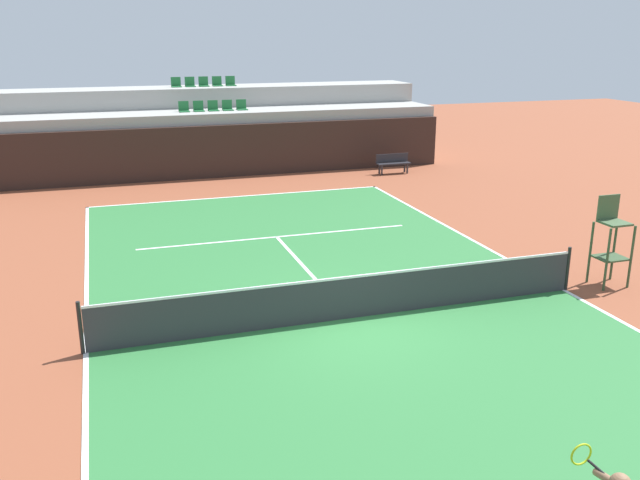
# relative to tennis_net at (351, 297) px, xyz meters

# --- Properties ---
(ground_plane) EXTENTS (80.00, 80.00, 0.00)m
(ground_plane) POSITION_rel_tennis_net_xyz_m (0.00, 0.00, -0.51)
(ground_plane) COLOR brown
(court_surface) EXTENTS (11.00, 24.00, 0.01)m
(court_surface) POSITION_rel_tennis_net_xyz_m (0.00, 0.00, -0.50)
(court_surface) COLOR #2D7238
(court_surface) RESTS_ON ground_plane
(baseline_far) EXTENTS (11.00, 0.10, 0.00)m
(baseline_far) POSITION_rel_tennis_net_xyz_m (0.00, 11.95, -0.50)
(baseline_far) COLOR white
(baseline_far) RESTS_ON court_surface
(sideline_left) EXTENTS (0.10, 24.00, 0.00)m
(sideline_left) POSITION_rel_tennis_net_xyz_m (-5.45, 0.00, -0.50)
(sideline_left) COLOR white
(sideline_left) RESTS_ON court_surface
(sideline_right) EXTENTS (0.10, 24.00, 0.00)m
(sideline_right) POSITION_rel_tennis_net_xyz_m (5.45, 0.00, -0.50)
(sideline_right) COLOR white
(sideline_right) RESTS_ON court_surface
(service_line_far) EXTENTS (8.26, 0.10, 0.00)m
(service_line_far) POSITION_rel_tennis_net_xyz_m (0.00, 6.40, -0.50)
(service_line_far) COLOR white
(service_line_far) RESTS_ON court_surface
(centre_service_line) EXTENTS (0.10, 6.40, 0.00)m
(centre_service_line) POSITION_rel_tennis_net_xyz_m (0.00, 3.20, -0.50)
(centre_service_line) COLOR white
(centre_service_line) RESTS_ON court_surface
(back_wall) EXTENTS (19.95, 0.30, 2.19)m
(back_wall) POSITION_rel_tennis_net_xyz_m (0.00, 15.77, 0.59)
(back_wall) COLOR black
(back_wall) RESTS_ON ground_plane
(stands_tier_lower) EXTENTS (19.95, 2.40, 2.64)m
(stands_tier_lower) POSITION_rel_tennis_net_xyz_m (0.00, 17.12, 0.81)
(stands_tier_lower) COLOR #9E9E99
(stands_tier_lower) RESTS_ON ground_plane
(stands_tier_upper) EXTENTS (19.95, 2.40, 3.50)m
(stands_tier_upper) POSITION_rel_tennis_net_xyz_m (0.00, 19.52, 1.24)
(stands_tier_upper) COLOR #9E9E99
(stands_tier_upper) RESTS_ON ground_plane
(seating_row_lower) EXTENTS (2.95, 0.44, 0.44)m
(seating_row_lower) POSITION_rel_tennis_net_xyz_m (0.00, 17.22, 2.26)
(seating_row_lower) COLOR #1E6633
(seating_row_lower) RESTS_ON stands_tier_lower
(seating_row_upper) EXTENTS (2.95, 0.44, 0.44)m
(seating_row_upper) POSITION_rel_tennis_net_xyz_m (0.00, 19.62, 3.12)
(seating_row_upper) COLOR #1E6633
(seating_row_upper) RESTS_ON stands_tier_upper
(tennis_net) EXTENTS (11.08, 0.08, 1.07)m
(tennis_net) POSITION_rel_tennis_net_xyz_m (0.00, 0.00, 0.00)
(tennis_net) COLOR black
(tennis_net) RESTS_ON court_surface
(umpire_chair) EXTENTS (0.76, 0.66, 2.20)m
(umpire_chair) POSITION_rel_tennis_net_xyz_m (6.70, 0.06, 0.68)
(umpire_chair) COLOR #334C2D
(umpire_chair) RESTS_ON ground_plane
(player_bench) EXTENTS (1.50, 0.40, 0.85)m
(player_bench) POSITION_rel_tennis_net_xyz_m (7.24, 14.22, -0.00)
(player_bench) COLOR #232328
(player_bench) RESTS_ON ground_plane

